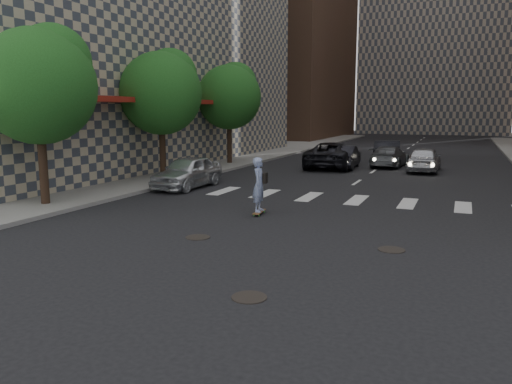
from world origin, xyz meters
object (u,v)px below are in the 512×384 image
(traffic_car_a, at_px, (344,157))
(traffic_car_e, at_px, (387,152))
(tree_c, at_px, (231,94))
(skateboarder, at_px, (259,185))
(tree_a, at_px, (41,81))
(traffic_car_b, at_px, (389,156))
(tree_b, at_px, (163,90))
(traffic_car_d, at_px, (424,159))
(traffic_car_c, at_px, (332,155))
(silver_sedan, at_px, (188,172))

(traffic_car_a, bearing_deg, traffic_car_e, -121.09)
(tree_c, relative_size, skateboarder, 3.30)
(tree_a, relative_size, traffic_car_b, 1.44)
(tree_c, xyz_separation_m, traffic_car_a, (7.45, 0.86, -3.93))
(tree_c, xyz_separation_m, traffic_car_e, (9.52, 4.86, -3.86))
(tree_b, bearing_deg, traffic_car_b, 47.50)
(traffic_car_b, relative_size, traffic_car_e, 0.95)
(traffic_car_d, bearing_deg, traffic_car_b, -40.44)
(tree_c, distance_m, traffic_car_c, 7.73)
(traffic_car_c, xyz_separation_m, traffic_car_d, (5.57, 0.06, -0.06))
(skateboarder, relative_size, traffic_car_d, 0.45)
(tree_b, height_order, traffic_car_a, tree_b)
(silver_sedan, bearing_deg, tree_b, 142.99)
(tree_c, relative_size, traffic_car_c, 1.13)
(silver_sedan, bearing_deg, traffic_car_e, 65.45)
(tree_c, distance_m, traffic_car_a, 8.47)
(tree_b, height_order, skateboarder, tree_b)
(tree_b, xyz_separation_m, traffic_car_b, (9.95, 10.86, -3.98))
(tree_b, bearing_deg, traffic_car_a, 49.93)
(tree_b, relative_size, traffic_car_c, 1.13)
(traffic_car_c, height_order, traffic_car_d, traffic_car_c)
(skateboarder, height_order, traffic_car_d, skateboarder)
(tree_c, height_order, traffic_car_a, tree_c)
(traffic_car_c, bearing_deg, traffic_car_d, 176.83)
(silver_sedan, relative_size, traffic_car_b, 0.96)
(tree_b, xyz_separation_m, tree_c, (0.00, 8.00, 0.00))
(traffic_car_a, bearing_deg, tree_c, 2.78)
(traffic_car_e, bearing_deg, tree_c, 20.10)
(traffic_car_a, distance_m, traffic_car_e, 4.50)
(silver_sedan, xyz_separation_m, traffic_car_e, (7.06, 14.78, 0.04))
(tree_c, height_order, skateboarder, tree_c)
(tree_a, relative_size, traffic_car_c, 1.13)
(tree_c, bearing_deg, skateboarder, -61.14)
(traffic_car_a, bearing_deg, silver_sedan, 61.30)
(traffic_car_c, bearing_deg, traffic_car_b, -151.72)
(tree_a, xyz_separation_m, silver_sedan, (2.45, 6.08, -3.90))
(tree_a, bearing_deg, skateboarder, 12.45)
(tree_b, xyz_separation_m, traffic_car_d, (12.24, 8.86, -3.90))
(skateboarder, bearing_deg, tree_a, -174.86)
(traffic_car_b, xyz_separation_m, traffic_car_d, (2.28, -2.00, 0.09))
(traffic_car_a, bearing_deg, traffic_car_d, 176.18)
(traffic_car_c, bearing_deg, tree_b, 49.08)
(tree_c, distance_m, traffic_car_e, 11.36)
(traffic_car_c, bearing_deg, tree_a, 64.58)
(traffic_car_b, bearing_deg, skateboarder, 87.59)
(traffic_car_d, bearing_deg, traffic_car_c, 1.41)
(tree_a, bearing_deg, traffic_car_a, 66.15)
(tree_a, distance_m, traffic_car_d, 21.20)
(tree_c, height_order, silver_sedan, tree_c)
(tree_a, bearing_deg, silver_sedan, 68.02)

